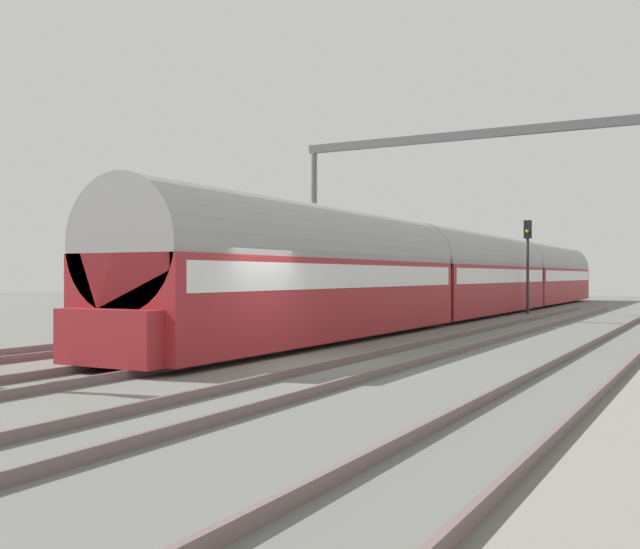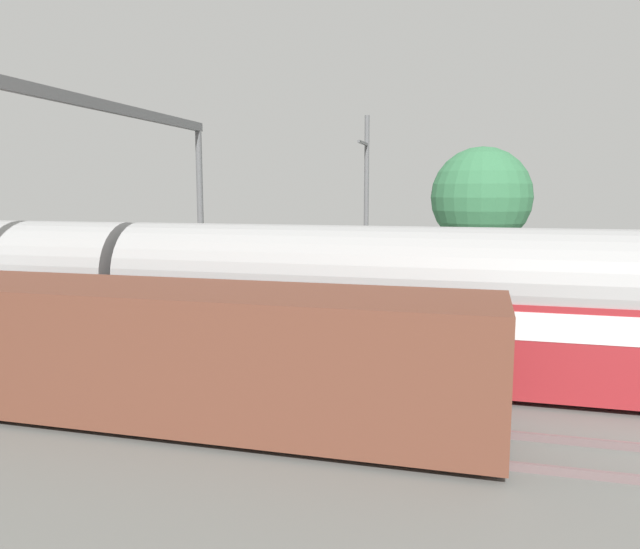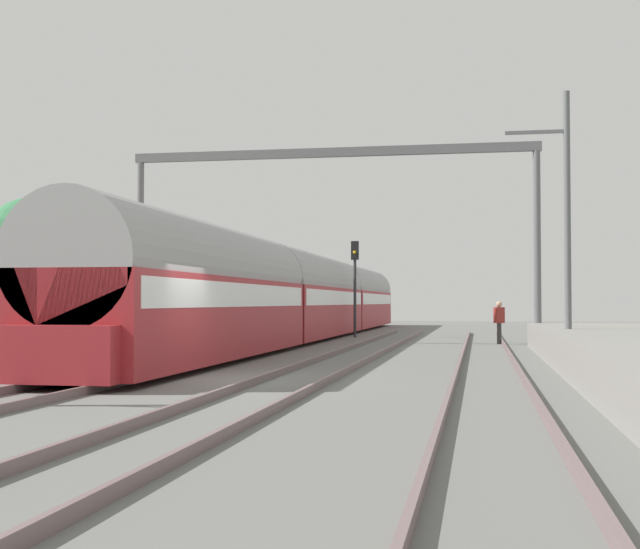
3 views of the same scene
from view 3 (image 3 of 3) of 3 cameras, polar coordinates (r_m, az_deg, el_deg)
name	(u,v)px [view 3 (image 3 of 3)]	position (r m, az deg, el deg)	size (l,w,h in m)	color
ground	(212,379)	(19.66, -7.03, -6.73)	(120.00, 120.00, 0.00)	slate
track_west	(126,374)	(20.34, -12.47, -6.31)	(1.52, 60.00, 0.16)	#6E5A5B
track_east	(301,377)	(19.16, -1.26, -6.64)	(1.52, 60.00, 0.16)	#6E5A5B
track_far_east	(489,380)	(18.78, 10.91, -6.70)	(1.52, 60.00, 0.16)	#6E5A5B
passenger_train	(307,296)	(40.68, -0.82, -1.41)	(2.93, 49.20, 3.82)	maroon
freight_car	(124,309)	(30.51, -12.57, -2.18)	(2.80, 13.00, 2.70)	brown
person_crossing	(499,319)	(36.40, 11.53, -2.81)	(0.46, 0.44, 1.73)	#343434
railway_signal_far	(355,275)	(42.52, 2.28, -0.05)	(0.36, 0.30, 4.65)	#2D2D33
catenary_gantry	(331,197)	(35.25, 0.69, 5.05)	(16.43, 0.28, 7.86)	#5E6062
catenary_pole_east_mid	(566,220)	(27.21, 15.63, 3.44)	(1.90, 0.20, 8.00)	#5E6062
tree_west_background	(32,248)	(41.13, -18.17, 1.65)	(4.46, 4.46, 6.35)	#4C3826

